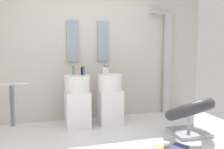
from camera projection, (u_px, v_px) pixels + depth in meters
name	position (u px, v px, depth m)	size (l,w,h in m)	color
rear_partition	(88.00, 50.00, 4.61)	(4.80, 0.10, 2.60)	beige
pedestal_sink_left	(77.00, 100.00, 4.13)	(0.43, 0.43, 0.99)	white
pedestal_sink_right	(110.00, 98.00, 4.29)	(0.43, 0.43, 0.99)	white
vanity_mirror_left	(73.00, 41.00, 4.44)	(0.22, 0.03, 0.75)	#8C9EA8
vanity_mirror_right	(103.00, 42.00, 4.61)	(0.22, 0.03, 0.75)	#8C9EA8
shower_column	(167.00, 61.00, 4.99)	(0.49, 0.24, 2.05)	#B7BABF
lounge_chair	(189.00, 113.00, 3.76)	(1.03, 1.03, 0.65)	#B7BABF
towel_rack	(10.00, 106.00, 3.01)	(0.37, 0.22, 0.95)	#B7BABF
magazine_navy	(178.00, 148.00, 3.22)	(0.28, 0.21, 0.03)	navy
coffee_mug	(167.00, 145.00, 3.25)	(0.08, 0.08, 0.08)	white
soap_bottle_green	(73.00, 71.00, 4.17)	(0.05, 0.05, 0.15)	#59996B
soap_bottle_white	(107.00, 70.00, 4.34)	(0.05, 0.05, 0.13)	white
soap_bottle_blue	(84.00, 71.00, 4.09)	(0.04, 0.04, 0.16)	#4C72B7
soap_bottle_clear	(104.00, 71.00, 4.13)	(0.05, 0.05, 0.16)	silver
soap_bottle_black	(82.00, 71.00, 4.16)	(0.04, 0.04, 0.14)	black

